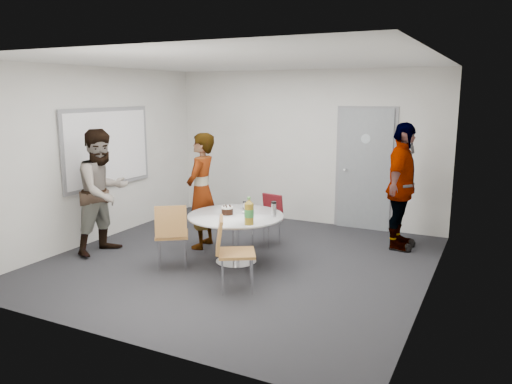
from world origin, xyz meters
The scene contains 15 objects.
floor centered at (0.00, 0.00, 0.00)m, with size 5.00×5.00×0.00m, color black.
ceiling centered at (0.00, 0.00, 2.70)m, with size 5.00×5.00×0.00m, color silver.
wall_back centered at (0.00, 2.50, 1.35)m, with size 5.00×5.00×0.00m, color silver.
wall_left centered at (-2.50, 0.00, 1.35)m, with size 5.00×5.00×0.00m, color silver.
wall_right centered at (2.50, 0.00, 1.35)m, with size 5.00×5.00×0.00m, color silver.
wall_front centered at (0.00, -2.50, 1.35)m, with size 5.00×5.00×0.00m, color silver.
door centered at (1.10, 2.48, 1.03)m, with size 1.02×0.17×2.12m.
whiteboard centered at (-2.46, 0.20, 1.45)m, with size 0.04×1.90×1.25m.
table centered at (0.02, -0.08, 0.60)m, with size 1.30×1.30×1.03m.
chair_near_left centered at (-0.63, -0.68, 0.54)m, with size 0.60×0.61×0.89m.
chair_near_right centered at (0.39, -0.95, 0.54)m, with size 0.60×0.59×0.89m.
chair_far centered at (0.03, 0.93, 0.47)m, with size 0.43×0.46×0.78m.
person_main centered at (-0.82, 0.35, 0.87)m, with size 0.63×0.41×1.73m, color #A5C6EA.
person_left centered at (-1.95, -0.49, 0.90)m, with size 0.88×0.68×1.81m, color white.
person_right centered at (1.87, 1.61, 0.94)m, with size 1.11×0.46×1.89m, color black.
Camera 1 is at (3.16, -5.82, 2.31)m, focal length 35.00 mm.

